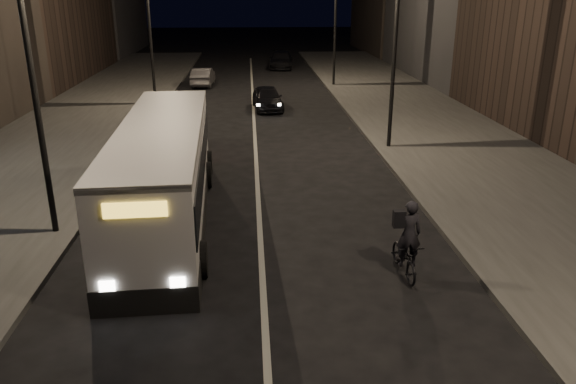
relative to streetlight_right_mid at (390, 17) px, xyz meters
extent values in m
plane|color=black|center=(-5.33, -12.00, -5.36)|extent=(180.00, 180.00, 0.00)
cube|color=#333330|center=(3.17, 2.00, -5.28)|extent=(7.00, 70.00, 0.16)
cube|color=#333330|center=(-13.83, 2.00, -5.28)|extent=(7.00, 70.00, 0.16)
cylinder|color=black|center=(0.27, 0.00, -1.20)|extent=(0.16, 0.16, 8.00)
cylinder|color=black|center=(0.27, 16.00, -1.20)|extent=(0.16, 0.16, 8.00)
cylinder|color=black|center=(-10.93, -8.00, -1.20)|extent=(0.16, 0.16, 8.00)
cylinder|color=black|center=(-10.93, 10.00, -1.20)|extent=(0.16, 0.16, 8.00)
cube|color=silver|center=(-8.04, -6.93, -3.95)|extent=(2.67, 10.68, 2.82)
cube|color=black|center=(-8.04, -6.93, -3.55)|extent=(2.72, 10.33, 1.01)
cube|color=silver|center=(-8.04, -6.93, -2.58)|extent=(2.69, 10.68, 0.16)
cube|color=gold|center=(-7.80, -12.23, -2.98)|extent=(1.24, 0.16, 0.31)
cylinder|color=black|center=(-8.98, -10.69, -4.92)|extent=(0.35, 0.90, 0.88)
cylinder|color=black|center=(-6.77, -10.59, -4.92)|extent=(0.35, 0.90, 0.88)
cylinder|color=black|center=(-9.28, -3.63, -4.92)|extent=(0.35, 0.90, 0.88)
cylinder|color=black|center=(-7.08, -3.54, -4.92)|extent=(0.35, 0.90, 0.88)
imported|color=black|center=(-1.97, -10.80, -4.92)|extent=(0.66, 1.71, 0.89)
imported|color=black|center=(-1.97, -11.00, -4.23)|extent=(0.61, 0.41, 1.62)
imported|color=black|center=(-4.53, 8.68, -4.72)|extent=(1.81, 3.87, 1.28)
imported|color=#3E3E40|center=(-8.72, 17.03, -4.74)|extent=(1.49, 3.83, 1.24)
imported|color=black|center=(-2.78, 25.78, -4.69)|extent=(2.32, 4.81, 1.35)
camera|label=1|loc=(-5.54, -22.51, 1.07)|focal=35.00mm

